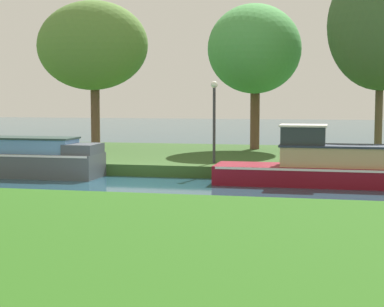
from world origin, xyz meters
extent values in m
plane|color=#1F4252|center=(0.00, 0.00, 0.00)|extent=(120.00, 120.00, 0.00)
cube|color=#305021|center=(0.00, 7.00, 0.20)|extent=(72.00, 10.00, 0.40)
cube|color=#494E53|center=(-3.86, 1.20, 0.41)|extent=(5.93, 1.59, 0.82)
cube|color=white|center=(-3.86, 1.20, 0.78)|extent=(5.81, 1.62, 0.07)
cube|color=#5C89BD|center=(-3.64, 1.20, 1.06)|extent=(3.72, 1.21, 0.47)
cube|color=#253631|center=(-3.64, 1.20, 1.32)|extent=(3.82, 1.27, 0.06)
cube|color=#41464F|center=(-1.40, 1.20, 0.99)|extent=(1.02, 1.33, 0.33)
cube|color=#293033|center=(5.83, 1.20, 1.50)|extent=(1.33, 1.07, 0.61)
cube|color=beige|center=(5.83, 1.20, 1.83)|extent=(1.43, 1.14, 0.06)
cylinder|color=brown|center=(-3.99, 8.98, 2.17)|extent=(0.41, 0.41, 3.53)
ellipsoid|color=#588138|center=(-3.99, 8.67, 5.04)|extent=(5.21, 3.28, 4.02)
cylinder|color=brown|center=(3.34, 9.47, 2.06)|extent=(0.42, 0.42, 3.33)
ellipsoid|color=#4C9A4C|center=(3.34, 9.10, 4.79)|extent=(4.04, 4.73, 3.86)
cylinder|color=brown|center=(8.48, 7.52, 2.25)|extent=(0.30, 0.30, 3.69)
ellipsoid|color=#3E5F34|center=(8.48, 7.27, 5.48)|extent=(4.15, 3.85, 5.03)
cylinder|color=#333338|center=(2.67, 3.18, 1.71)|extent=(0.10, 0.10, 2.62)
sphere|color=white|center=(2.67, 3.18, 3.14)|extent=(0.24, 0.24, 0.24)
cylinder|color=#463525|center=(-3.56, 2.53, 0.80)|extent=(0.19, 0.19, 0.79)
camera|label=1|loc=(6.69, -18.37, 2.69)|focal=58.84mm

